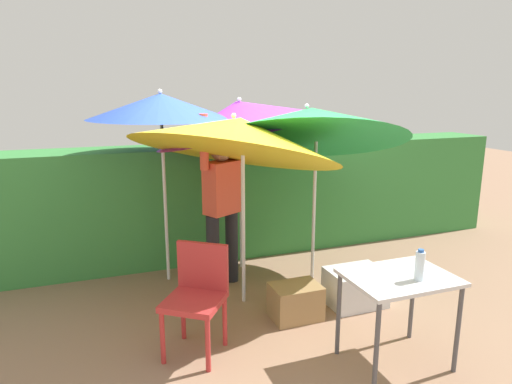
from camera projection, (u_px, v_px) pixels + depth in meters
name	position (u px, v px, depth m)	size (l,w,h in m)	color
ground_plane	(266.00, 305.00, 4.53)	(24.00, 24.00, 0.00)	#937056
hedge_row	(221.00, 200.00, 5.84)	(8.00, 0.70, 1.43)	#38843D
umbrella_rainbow	(311.00, 124.00, 4.74)	(2.11, 2.03, 2.32)	silver
umbrella_orange	(161.00, 107.00, 4.71)	(1.53, 1.53, 2.12)	silver
umbrella_yellow	(238.00, 136.00, 4.26)	(2.12, 2.05, 2.25)	silver
umbrella_navy	(240.00, 117.00, 5.06)	(2.05, 2.01, 2.26)	silver
person_vendor	(222.00, 203.00, 4.79)	(0.53, 0.36, 1.88)	black
chair_plastic	(197.00, 292.00, 3.65)	(0.61, 0.61, 0.89)	#B72D2D
cooler_box	(355.00, 287.00, 4.51)	(0.55, 0.41, 0.36)	silver
crate_cardboard	(296.00, 302.00, 4.24)	(0.46, 0.33, 0.33)	#9E7A4C
folding_table	(399.00, 286.00, 3.44)	(0.80, 0.60, 0.74)	#4C4C51
bottle_water	(420.00, 266.00, 3.31)	(0.07, 0.07, 0.24)	silver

